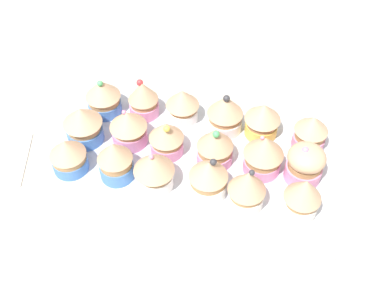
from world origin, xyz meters
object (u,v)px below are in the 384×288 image
Objects in this scene: cupcake_11 at (305,162)px; cupcake_9 at (214,148)px; cupcake_12 at (103,96)px; cupcake_4 at (247,189)px; cupcake_3 at (208,178)px; cupcake_8 at (166,139)px; cupcake_5 at (303,197)px; cupcake_1 at (115,160)px; baking_tray at (192,158)px; cupcake_14 at (182,105)px; cupcake_13 at (143,98)px; cupcake_7 at (128,127)px; cupcake_10 at (264,152)px; cupcake_15 at (225,113)px; cupcake_16 at (263,119)px; cupcake_2 at (154,169)px; cupcake_17 at (310,132)px; cupcake_0 at (68,155)px; cupcake_6 at (83,124)px.

cupcake_9 is at bearing -176.56° from cupcake_11.
cupcake_4 is at bearing -26.72° from cupcake_12.
cupcake_3 is 10.39cm from cupcake_8.
cupcake_4 is at bearing -175.90° from cupcake_5.
cupcake_1 is at bearing -61.74° from cupcake_12.
baking_tray is 18.41cm from cupcake_11.
cupcake_3 reaches higher than cupcake_14.
cupcake_13 is (-28.66, 7.41, 0.26)cm from cupcake_11.
cupcake_7 is 22.43cm from cupcake_10.
cupcake_11 is at bearing -19.27° from cupcake_14.
cupcake_13 is (-6.42, 8.11, 0.13)cm from cupcake_8.
cupcake_8 is 11.28cm from cupcake_15.
cupcake_16 is (6.10, 14.26, -0.09)cm from cupcake_3.
cupcake_17 is (22.41, 13.77, -0.39)cm from cupcake_2.
cupcake_15 is (8.16, 7.78, 0.33)cm from cupcake_8.
cupcake_4 is 1.07× the size of cupcake_13.
cupcake_3 is at bearing 171.84° from cupcake_4.
cupcake_15 is at bearing 33.22° from cupcake_0.
cupcake_7 is (-15.08, 7.18, -0.11)cm from cupcake_3.
cupcake_3 is 1.12× the size of cupcake_14.
cupcake_2 is 8.31cm from cupcake_3.
cupcake_13 is at bearing 47.06° from cupcake_6.
cupcake_5 is at bearing -20.49° from baking_tray.
cupcake_2 is 1.08× the size of cupcake_6.
cupcake_13 is (-22.14, 7.43, -0.29)cm from cupcake_10.
cupcake_7 is at bearing 179.04° from cupcake_10.
cupcake_4 is at bearing -36.07° from baking_tray.
cupcake_8 reaches higher than cupcake_0.
cupcake_17 is at bearing 43.22° from cupcake_10.
baking_tray is 9.37cm from cupcake_2.
cupcake_15 is (22.33, 8.01, 0.13)cm from cupcake_6.
cupcake_5 is 23.25cm from cupcake_8.
cupcake_4 is at bearing -8.16° from cupcake_3.
cupcake_9 is at bearing -153.55° from cupcake_17.
cupcake_0 is 0.86× the size of cupcake_3.
cupcake_7 reaches higher than cupcake_11.
cupcake_17 is at bearing 24.95° from cupcake_1.
cupcake_1 is at bearing -147.61° from baking_tray.
cupcake_16 is (14.39, 14.85, -0.36)cm from cupcake_2.
cupcake_10 is at bearing 42.83° from cupcake_3.
cupcake_8 reaches higher than baking_tray.
cupcake_15 is at bearing 62.39° from baking_tray.
cupcake_4 is 1.05× the size of cupcake_5.
cupcake_13 is at bearing 128.37° from cupcake_8.
cupcake_13 is at bearing 136.10° from cupcake_3.
cupcake_15 reaches higher than baking_tray.
cupcake_10 is at bearing -80.53° from cupcake_16.
cupcake_6 is 1.00× the size of cupcake_7.
cupcake_16 is at bearing 37.28° from baking_tray.
cupcake_11 is at bearing 18.54° from cupcake_2.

